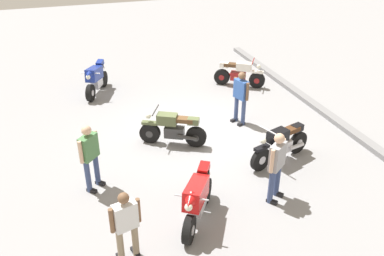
{
  "coord_description": "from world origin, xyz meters",
  "views": [
    {
      "loc": [
        10.29,
        -3.35,
        6.04
      ],
      "look_at": [
        1.05,
        -0.31,
        0.75
      ],
      "focal_mm": 37.99,
      "sensor_mm": 36.0,
      "label": 1
    }
  ],
  "objects_px": {
    "motorcycle_olive_vintage": "(173,129)",
    "person_in_blue_shirt": "(241,94)",
    "motorcycle_blue_sportbike": "(96,78)",
    "person_in_gray_shirt": "(277,162)",
    "motorcycle_cream_vintage": "(239,74)",
    "person_in_white_shirt": "(126,223)",
    "motorcycle_red_sportbike": "(197,198)",
    "person_in_green_shirt": "(90,153)",
    "motorcycle_black_cruiser": "(281,144)"
  },
  "relations": [
    {
      "from": "motorcycle_olive_vintage",
      "to": "person_in_blue_shirt",
      "type": "bearing_deg",
      "value": -136.8
    },
    {
      "from": "motorcycle_blue_sportbike",
      "to": "person_in_gray_shirt",
      "type": "height_order",
      "value": "person_in_gray_shirt"
    },
    {
      "from": "motorcycle_olive_vintage",
      "to": "person_in_gray_shirt",
      "type": "xyz_separation_m",
      "value": [
        3.14,
        1.54,
        0.52
      ]
    },
    {
      "from": "motorcycle_cream_vintage",
      "to": "motorcycle_blue_sportbike",
      "type": "bearing_deg",
      "value": -157.35
    },
    {
      "from": "person_in_white_shirt",
      "to": "person_in_gray_shirt",
      "type": "bearing_deg",
      "value": -92.12
    },
    {
      "from": "motorcycle_cream_vintage",
      "to": "motorcycle_red_sportbike",
      "type": "bearing_deg",
      "value": -87.47
    },
    {
      "from": "motorcycle_red_sportbike",
      "to": "person_in_blue_shirt",
      "type": "xyz_separation_m",
      "value": [
        -3.93,
        2.76,
        0.38
      ]
    },
    {
      "from": "motorcycle_olive_vintage",
      "to": "person_in_green_shirt",
      "type": "bearing_deg",
      "value": 58.05
    },
    {
      "from": "person_in_green_shirt",
      "to": "person_in_gray_shirt",
      "type": "xyz_separation_m",
      "value": [
        1.75,
        3.95,
        0.02
      ]
    },
    {
      "from": "motorcycle_blue_sportbike",
      "to": "motorcycle_cream_vintage",
      "type": "bearing_deg",
      "value": 104.49
    },
    {
      "from": "person_in_blue_shirt",
      "to": "person_in_green_shirt",
      "type": "height_order",
      "value": "person_in_green_shirt"
    },
    {
      "from": "motorcycle_olive_vintage",
      "to": "motorcycle_cream_vintage",
      "type": "height_order",
      "value": "same"
    },
    {
      "from": "motorcycle_cream_vintage",
      "to": "person_in_green_shirt",
      "type": "relative_size",
      "value": 1.0
    },
    {
      "from": "motorcycle_cream_vintage",
      "to": "person_in_blue_shirt",
      "type": "height_order",
      "value": "person_in_blue_shirt"
    },
    {
      "from": "motorcycle_black_cruiser",
      "to": "motorcycle_blue_sportbike",
      "type": "bearing_deg",
      "value": -74.7
    },
    {
      "from": "motorcycle_blue_sportbike",
      "to": "person_in_blue_shirt",
      "type": "bearing_deg",
      "value": 71.87
    },
    {
      "from": "motorcycle_olive_vintage",
      "to": "person_in_blue_shirt",
      "type": "xyz_separation_m",
      "value": [
        -0.64,
        2.36,
        0.49
      ]
    },
    {
      "from": "motorcycle_blue_sportbike",
      "to": "person_in_green_shirt",
      "type": "height_order",
      "value": "person_in_green_shirt"
    },
    {
      "from": "motorcycle_black_cruiser",
      "to": "person_in_green_shirt",
      "type": "height_order",
      "value": "person_in_green_shirt"
    },
    {
      "from": "motorcycle_red_sportbike",
      "to": "person_in_white_shirt",
      "type": "distance_m",
      "value": 1.76
    },
    {
      "from": "person_in_green_shirt",
      "to": "motorcycle_blue_sportbike",
      "type": "bearing_deg",
      "value": 126.24
    },
    {
      "from": "person_in_blue_shirt",
      "to": "person_in_green_shirt",
      "type": "bearing_deg",
      "value": 5.5
    },
    {
      "from": "motorcycle_olive_vintage",
      "to": "person_in_white_shirt",
      "type": "height_order",
      "value": "person_in_white_shirt"
    },
    {
      "from": "motorcycle_olive_vintage",
      "to": "motorcycle_black_cruiser",
      "type": "xyz_separation_m",
      "value": [
        1.74,
        2.49,
        0.03
      ]
    },
    {
      "from": "motorcycle_red_sportbike",
      "to": "person_in_green_shirt",
      "type": "xyz_separation_m",
      "value": [
        -1.9,
        -2.01,
        0.39
      ]
    },
    {
      "from": "motorcycle_blue_sportbike",
      "to": "person_in_green_shirt",
      "type": "bearing_deg",
      "value": 17.7
    },
    {
      "from": "motorcycle_olive_vintage",
      "to": "person_in_gray_shirt",
      "type": "bearing_deg",
      "value": 144.29
    },
    {
      "from": "motorcycle_blue_sportbike",
      "to": "motorcycle_black_cruiser",
      "type": "bearing_deg",
      "value": 59.06
    },
    {
      "from": "motorcycle_blue_sportbike",
      "to": "person_in_white_shirt",
      "type": "height_order",
      "value": "person_in_white_shirt"
    },
    {
      "from": "motorcycle_olive_vintage",
      "to": "motorcycle_blue_sportbike",
      "type": "xyz_separation_m",
      "value": [
        -4.42,
        -1.66,
        0.11
      ]
    },
    {
      "from": "motorcycle_black_cruiser",
      "to": "motorcycle_cream_vintage",
      "type": "xyz_separation_m",
      "value": [
        -5.18,
        1.1,
        -0.03
      ]
    },
    {
      "from": "motorcycle_blue_sportbike",
      "to": "person_in_white_shirt",
      "type": "distance_m",
      "value": 8.36
    },
    {
      "from": "motorcycle_olive_vintage",
      "to": "motorcycle_black_cruiser",
      "type": "bearing_deg",
      "value": 173.16
    },
    {
      "from": "motorcycle_blue_sportbike",
      "to": "person_in_gray_shirt",
      "type": "distance_m",
      "value": 8.21
    },
    {
      "from": "motorcycle_black_cruiser",
      "to": "person_in_gray_shirt",
      "type": "height_order",
      "value": "person_in_gray_shirt"
    },
    {
      "from": "person_in_blue_shirt",
      "to": "person_in_gray_shirt",
      "type": "height_order",
      "value": "person_in_gray_shirt"
    },
    {
      "from": "person_in_white_shirt",
      "to": "motorcycle_olive_vintage",
      "type": "bearing_deg",
      "value": -41.87
    },
    {
      "from": "motorcycle_cream_vintage",
      "to": "person_in_blue_shirt",
      "type": "xyz_separation_m",
      "value": [
        2.8,
        -1.23,
        0.49
      ]
    },
    {
      "from": "motorcycle_olive_vintage",
      "to": "motorcycle_red_sportbike",
      "type": "xyz_separation_m",
      "value": [
        3.29,
        -0.4,
        0.11
      ]
    },
    {
      "from": "motorcycle_olive_vintage",
      "to": "motorcycle_red_sportbike",
      "type": "bearing_deg",
      "value": 111.17
    },
    {
      "from": "motorcycle_olive_vintage",
      "to": "motorcycle_cream_vintage",
      "type": "xyz_separation_m",
      "value": [
        -3.43,
        3.59,
        0.0
      ]
    },
    {
      "from": "motorcycle_blue_sportbike",
      "to": "person_in_white_shirt",
      "type": "xyz_separation_m",
      "value": [
        8.35,
        -0.36,
        0.29
      ]
    },
    {
      "from": "motorcycle_cream_vintage",
      "to": "person_in_green_shirt",
      "type": "xyz_separation_m",
      "value": [
        4.82,
        -6.01,
        0.49
      ]
    },
    {
      "from": "person_in_green_shirt",
      "to": "motorcycle_black_cruiser",
      "type": "bearing_deg",
      "value": 39.51
    },
    {
      "from": "person_in_white_shirt",
      "to": "motorcycle_cream_vintage",
      "type": "bearing_deg",
      "value": -52.0
    },
    {
      "from": "motorcycle_cream_vintage",
      "to": "motorcycle_red_sportbike",
      "type": "relative_size",
      "value": 0.99
    },
    {
      "from": "person_in_white_shirt",
      "to": "person_in_green_shirt",
      "type": "height_order",
      "value": "person_in_green_shirt"
    },
    {
      "from": "motorcycle_blue_sportbike",
      "to": "motorcycle_red_sportbike",
      "type": "height_order",
      "value": "same"
    },
    {
      "from": "motorcycle_blue_sportbike",
      "to": "motorcycle_red_sportbike",
      "type": "relative_size",
      "value": 1.06
    },
    {
      "from": "motorcycle_black_cruiser",
      "to": "motorcycle_blue_sportbike",
      "type": "xyz_separation_m",
      "value": [
        -6.16,
        -4.15,
        0.07
      ]
    }
  ]
}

